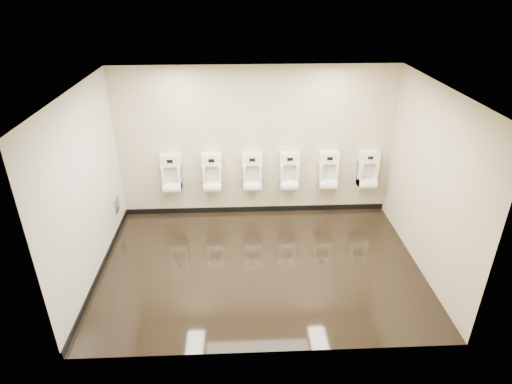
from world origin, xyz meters
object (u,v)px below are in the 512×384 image
urinal_0 (172,176)px  urinal_2 (252,175)px  urinal_5 (368,173)px  urinal_1 (212,176)px  access_panel (117,205)px  urinal_4 (328,173)px  urinal_3 (289,174)px

urinal_0 → urinal_2: size_ratio=1.00×
urinal_0 → urinal_5: bearing=0.0°
urinal_0 → urinal_1: bearing=0.0°
urinal_1 → urinal_2: same height
access_panel → urinal_1: urinal_1 is taller
urinal_5 → access_panel: bearing=-174.7°
urinal_1 → urinal_4: bearing=0.0°
urinal_4 → urinal_5: size_ratio=1.00×
urinal_2 → urinal_4: same height
urinal_1 → urinal_4: (2.14, 0.00, 0.00)m
access_panel → urinal_3: bearing=7.8°
urinal_2 → urinal_5: size_ratio=1.00×
access_panel → urinal_0: bearing=24.2°
urinal_0 → urinal_2: bearing=0.0°
urinal_3 → urinal_4: size_ratio=1.00×
urinal_1 → urinal_5: same height
urinal_1 → urinal_3: same height
urinal_1 → urinal_5: size_ratio=1.00×
urinal_3 → urinal_5: same height
urinal_2 → urinal_3: size_ratio=1.00×
urinal_0 → urinal_3: (2.15, 0.00, 0.00)m
urinal_2 → urinal_3: 0.68m
urinal_1 → urinal_3: (1.42, 0.00, 0.00)m
access_panel → urinal_0: 1.09m
urinal_2 → access_panel: bearing=-170.0°
urinal_1 → urinal_4: 2.14m
access_panel → urinal_0: urinal_0 is taller
urinal_4 → urinal_5: 0.74m
urinal_0 → urinal_3: size_ratio=1.00×
urinal_5 → urinal_2: bearing=180.0°
urinal_3 → urinal_4: (0.73, 0.00, 0.00)m
access_panel → urinal_4: urinal_4 is taller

